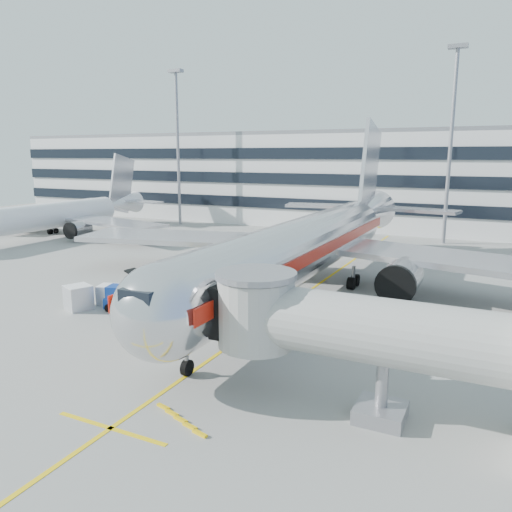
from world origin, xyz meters
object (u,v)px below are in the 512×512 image
at_px(cargo_container_left, 131,297).
at_px(cargo_container_front, 108,295).
at_px(belt_loader, 146,292).
at_px(ramp_worker, 178,304).
at_px(baggage_tug, 120,299).
at_px(cargo_container_right, 78,297).
at_px(main_jet, 312,243).

xyz_separation_m(cargo_container_left, cargo_container_front, (-2.09, -0.25, -0.01)).
xyz_separation_m(belt_loader, ramp_worker, (4.73, -2.15, 0.12)).
bearing_deg(baggage_tug, cargo_container_right, -157.05).
bearing_deg(belt_loader, baggage_tug, -90.25).
distance_m(cargo_container_left, cargo_container_front, 2.10).
relative_size(main_jet, cargo_container_front, 27.43).
distance_m(baggage_tug, cargo_container_front, 2.02).
xyz_separation_m(main_jet, cargo_container_right, (-14.30, -13.44, -3.29)).
bearing_deg(belt_loader, cargo_container_right, -125.08).
height_order(belt_loader, cargo_container_front, belt_loader).
relative_size(main_jet, ramp_worker, 31.65).
height_order(belt_loader, ramp_worker, belt_loader).
relative_size(main_jet, cargo_container_right, 22.10).
height_order(main_jet, cargo_container_left, main_jet).
bearing_deg(cargo_container_right, cargo_container_left, 34.90).
bearing_deg(main_jet, cargo_container_left, -134.66).
xyz_separation_m(main_jet, cargo_container_left, (-11.03, -11.16, -3.43)).
bearing_deg(cargo_container_front, cargo_container_right, -120.20).
bearing_deg(baggage_tug, belt_loader, 89.75).
bearing_deg(belt_loader, ramp_worker, -24.48).
height_order(baggage_tug, ramp_worker, baggage_tug).
bearing_deg(belt_loader, main_jet, 38.92).
distance_m(main_jet, cargo_container_front, 17.72).
bearing_deg(cargo_container_left, belt_loader, 95.40).
distance_m(cargo_container_right, cargo_container_front, 2.36).
distance_m(belt_loader, cargo_container_front, 3.01).
xyz_separation_m(main_jet, ramp_worker, (-6.50, -11.22, -3.43)).
height_order(belt_loader, cargo_container_right, belt_loader).
relative_size(main_jet, cargo_container_left, 31.79).
xyz_separation_m(baggage_tug, cargo_container_front, (-1.88, 0.74, -0.04)).
relative_size(baggage_tug, cargo_container_right, 1.24).
bearing_deg(cargo_container_right, cargo_container_front, 59.80).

